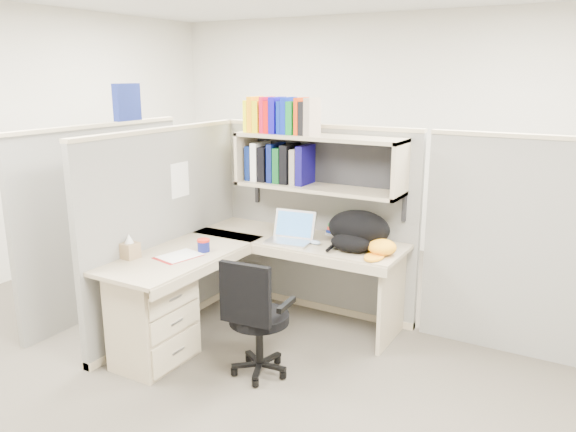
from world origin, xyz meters
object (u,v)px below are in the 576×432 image
Objects in this scene: backpack at (355,230)px; task_chair at (257,336)px; desk at (194,297)px; laptop at (289,228)px; snack_canister at (204,245)px.

task_chair is at bearing -99.68° from backpack.
desk is 0.61m from task_chair.
laptop is 0.53m from backpack.
backpack is at bearing 41.97° from desk.
task_chair is (0.64, -0.26, -0.47)m from snack_canister.
snack_canister is (-0.05, 0.19, 0.34)m from desk.
laptop is 0.40× the size of task_chair.
desk is 5.05× the size of laptop.
task_chair is at bearing -6.91° from desk.
snack_canister is at bearing -137.23° from laptop.
backpack reaches higher than task_chair.
snack_canister is (-0.96, -0.63, -0.10)m from backpack.
desk is 3.57× the size of backpack.
laptop is at bearing -157.22° from backpack.
laptop is at bearing 103.97° from task_chair.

